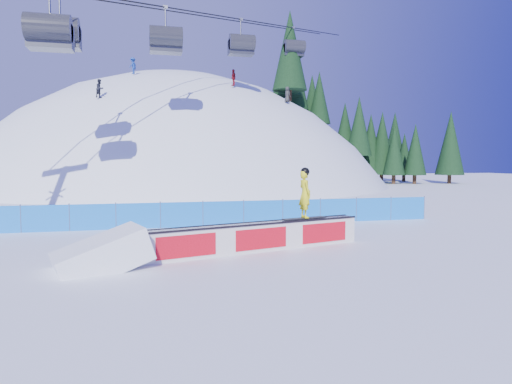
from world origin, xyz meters
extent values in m
plane|color=white|center=(0.00, 0.00, 0.00)|extent=(160.00, 160.00, 0.00)
sphere|color=white|center=(0.00, 42.00, -18.00)|extent=(64.00, 64.00, 64.00)
cylinder|color=#311E13|center=(14.90, 41.57, 10.92)|extent=(0.50, 0.50, 1.40)
cone|color=black|center=(14.90, 41.57, 15.54)|extent=(3.54, 3.54, 8.05)
cylinder|color=#311E13|center=(16.24, 44.39, 10.07)|extent=(0.50, 0.50, 1.40)
cone|color=black|center=(16.24, 44.39, 14.91)|extent=(3.73, 3.73, 8.48)
cylinder|color=#311E13|center=(16.10, 43.75, 10.20)|extent=(0.50, 0.50, 1.40)
cone|color=black|center=(16.10, 43.75, 14.96)|extent=(3.66, 3.66, 8.32)
cylinder|color=#311E13|center=(20.09, 43.28, 7.48)|extent=(0.50, 0.50, 1.40)
cone|color=black|center=(20.09, 43.28, 12.82)|extent=(4.18, 4.18, 9.49)
cylinder|color=#311E13|center=(20.06, 43.38, 7.49)|extent=(0.50, 0.50, 1.40)
cone|color=black|center=(20.06, 43.38, 12.55)|extent=(3.93, 3.93, 8.92)
cylinder|color=#311E13|center=(22.37, 41.94, 5.48)|extent=(0.50, 0.50, 1.40)
cone|color=black|center=(22.37, 41.94, 9.89)|extent=(3.35, 3.35, 7.61)
cylinder|color=#311E13|center=(24.81, 42.83, 2.80)|extent=(0.50, 0.50, 1.40)
cone|color=black|center=(24.81, 42.83, 7.11)|extent=(3.27, 3.27, 7.44)
cylinder|color=#311E13|center=(26.43, 42.85, 0.62)|extent=(0.50, 0.50, 1.40)
cone|color=black|center=(26.43, 42.85, 5.50)|extent=(3.77, 3.77, 8.57)
cylinder|color=#311E13|center=(28.84, 38.76, 0.60)|extent=(0.50, 0.50, 1.40)
cone|color=black|center=(28.84, 38.76, 4.52)|extent=(2.92, 2.92, 6.64)
cylinder|color=#311E13|center=(28.42, 42.43, 0.60)|extent=(0.50, 0.50, 1.40)
cone|color=black|center=(28.42, 42.43, 4.79)|extent=(3.16, 3.16, 7.19)
cylinder|color=#311E13|center=(31.36, 43.09, 0.60)|extent=(0.50, 0.50, 1.40)
cone|color=black|center=(31.36, 43.09, 5.13)|extent=(3.46, 3.46, 7.87)
cylinder|color=#311E13|center=(34.08, 36.51, 0.60)|extent=(0.50, 0.50, 1.40)
cone|color=black|center=(34.08, 36.51, 5.85)|extent=(4.09, 4.09, 9.30)
cylinder|color=#311E13|center=(35.50, 45.37, 0.60)|extent=(0.50, 0.50, 1.40)
cone|color=black|center=(35.50, 45.37, 6.19)|extent=(4.39, 4.39, 9.98)
cylinder|color=#311E13|center=(36.85, 37.71, 0.60)|extent=(0.50, 0.50, 1.40)
cone|color=black|center=(36.85, 37.71, 6.01)|extent=(4.23, 4.23, 9.62)
cube|color=blue|center=(0.00, 4.50, 0.60)|extent=(22.00, 0.03, 1.20)
cylinder|color=#414B75|center=(-9.00, 4.50, 0.65)|extent=(0.05, 0.05, 1.30)
cylinder|color=#414B75|center=(-7.00, 4.50, 0.65)|extent=(0.05, 0.05, 1.30)
cylinder|color=#414B75|center=(-5.00, 4.50, 0.65)|extent=(0.05, 0.05, 1.30)
cylinder|color=#414B75|center=(-3.00, 4.50, 0.65)|extent=(0.05, 0.05, 1.30)
cylinder|color=#414B75|center=(-1.00, 4.50, 0.65)|extent=(0.05, 0.05, 1.30)
cylinder|color=#414B75|center=(1.00, 4.50, 0.65)|extent=(0.05, 0.05, 1.30)
cylinder|color=#414B75|center=(3.00, 4.50, 0.65)|extent=(0.05, 0.05, 1.30)
cylinder|color=#414B75|center=(5.00, 4.50, 0.65)|extent=(0.05, 0.05, 1.30)
cylinder|color=#414B75|center=(7.00, 4.50, 0.65)|extent=(0.05, 0.05, 1.30)
cylinder|color=#414B75|center=(9.00, 4.50, 0.65)|extent=(0.05, 0.05, 1.30)
cylinder|color=#414B75|center=(11.00, 4.50, 0.65)|extent=(0.05, 0.05, 1.30)
cylinder|color=#2A2A31|center=(-8.75, 10.55, 10.52)|extent=(2.40, 1.50, 1.50)
cylinder|color=#2A2A31|center=(-2.00, 17.93, 12.36)|extent=(2.40, 1.50, 1.50)
cylinder|color=#2A2A31|center=(5.50, 26.13, 14.40)|extent=(2.40, 1.50, 1.50)
cylinder|color=#2A2A31|center=(13.75, 35.15, 16.64)|extent=(2.40, 1.50, 1.50)
cube|color=silver|center=(0.14, -1.86, 0.47)|extent=(8.26, 2.85, 0.95)
cube|color=#9A9CA8|center=(0.14, -1.86, 0.97)|extent=(8.19, 2.85, 0.04)
cube|color=black|center=(0.22, -2.13, 0.98)|extent=(8.12, 2.37, 0.06)
cube|color=black|center=(0.06, -1.59, 0.98)|extent=(8.12, 2.37, 0.06)
cube|color=red|center=(0.22, -2.12, 0.47)|extent=(7.71, 2.24, 0.71)
cube|color=red|center=(0.06, -1.59, 0.47)|extent=(7.71, 2.24, 0.71)
cube|color=black|center=(2.08, -1.30, 1.03)|extent=(1.84, 0.82, 0.04)
imported|color=yellow|center=(2.08, -1.30, 1.93)|extent=(0.49, 0.69, 1.76)
sphere|color=black|center=(2.08, -1.30, 2.75)|extent=(0.33, 0.33, 0.33)
imported|color=black|center=(-7.49, 26.11, 9.57)|extent=(1.00, 1.02, 1.65)
imported|color=maroon|center=(5.17, 28.88, 11.55)|extent=(0.55, 1.02, 1.65)
imported|color=#193B97|center=(-4.73, 32.19, 12.91)|extent=(1.07, 1.23, 1.65)
imported|color=#282828|center=(11.17, 29.71, 10.18)|extent=(0.77, 0.94, 1.65)
camera|label=1|loc=(-3.64, -17.22, 3.18)|focal=32.00mm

